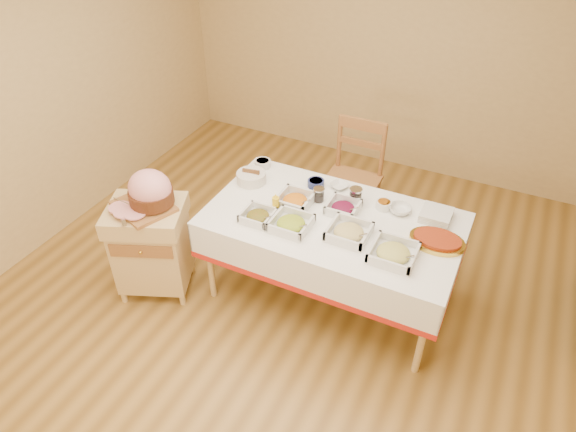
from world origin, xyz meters
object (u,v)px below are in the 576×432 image
object	(u,v)px
butcher_cart	(151,244)
bread_basket	(251,177)
dining_table	(332,236)
brass_platter	(437,241)
ham_on_board	(149,192)
preserve_jar_right	(355,196)
dining_chair	(353,178)
preserve_jar_left	(319,195)
mustard_bottle	(276,204)
plate_stack	(436,215)

from	to	relation	value
butcher_cart	bread_basket	size ratio (longest dim) A/B	3.41
dining_table	brass_platter	world-z (taller)	brass_platter
ham_on_board	preserve_jar_right	bearing A→B (deg)	29.72
dining_table	dining_chair	size ratio (longest dim) A/B	1.76
preserve_jar_left	mustard_bottle	world-z (taller)	mustard_bottle
dining_chair	mustard_bottle	distance (m)	1.08
mustard_bottle	brass_platter	bearing A→B (deg)	8.15
preserve_jar_right	preserve_jar_left	bearing A→B (deg)	-159.15
dining_chair	plate_stack	world-z (taller)	dining_chair
dining_chair	ham_on_board	xyz separation A→B (m)	(-1.06, -1.39, 0.38)
butcher_cart	dining_chair	world-z (taller)	dining_chair
plate_stack	brass_platter	size ratio (longest dim) A/B	0.56
butcher_cart	mustard_bottle	size ratio (longest dim) A/B	4.91
butcher_cart	brass_platter	xyz separation A→B (m)	(2.00, 0.58, 0.33)
dining_table	preserve_jar_left	size ratio (longest dim) A/B	16.75
dining_chair	preserve_jar_right	distance (m)	0.74
dining_table	plate_stack	size ratio (longest dim) A/B	8.60
butcher_cart	preserve_jar_right	xyz separation A→B (m)	(1.35, 0.78, 0.37)
ham_on_board	preserve_jar_left	distance (m)	1.23
preserve_jar_right	plate_stack	world-z (taller)	preserve_jar_right
ham_on_board	plate_stack	distance (m)	2.06
dining_chair	preserve_jar_left	bearing A→B (deg)	-91.33
butcher_cart	mustard_bottle	world-z (taller)	mustard_bottle
butcher_cart	plate_stack	bearing A→B (deg)	23.60
bread_basket	brass_platter	distance (m)	1.50
ham_on_board	preserve_jar_right	size ratio (longest dim) A/B	3.66
butcher_cart	mustard_bottle	bearing A→B (deg)	25.41
preserve_jar_left	bread_basket	bearing A→B (deg)	179.62
dining_table	ham_on_board	xyz separation A→B (m)	(-1.23, -0.49, 0.32)
butcher_cart	bread_basket	xyz separation A→B (m)	(0.51, 0.68, 0.35)
brass_platter	butcher_cart	bearing A→B (deg)	-163.99
butcher_cart	dining_chair	size ratio (longest dim) A/B	0.76
plate_stack	brass_platter	distance (m)	0.28
ham_on_board	mustard_bottle	world-z (taller)	ham_on_board
bread_basket	preserve_jar_left	bearing A→B (deg)	-0.38
dining_table	preserve_jar_left	world-z (taller)	preserve_jar_left
ham_on_board	mustard_bottle	distance (m)	0.91
ham_on_board	butcher_cart	bearing A→B (deg)	-141.95
preserve_jar_left	preserve_jar_right	xyz separation A→B (m)	(0.25, 0.10, 0.01)
dining_table	butcher_cart	bearing A→B (deg)	-157.52
dining_table	preserve_jar_left	xyz separation A→B (m)	(-0.18, 0.15, 0.21)
ham_on_board	dining_table	bearing A→B (deg)	21.81
ham_on_board	preserve_jar_left	world-z (taller)	ham_on_board
ham_on_board	preserve_jar_left	xyz separation A→B (m)	(1.05, 0.65, -0.11)
mustard_bottle	brass_platter	world-z (taller)	mustard_bottle
dining_chair	bread_basket	bearing A→B (deg)	-128.88
dining_chair	plate_stack	xyz separation A→B (m)	(0.83, -0.58, 0.26)
bread_basket	plate_stack	world-z (taller)	bread_basket
dining_table	brass_platter	size ratio (longest dim) A/B	4.85
plate_stack	bread_basket	bearing A→B (deg)	-173.57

